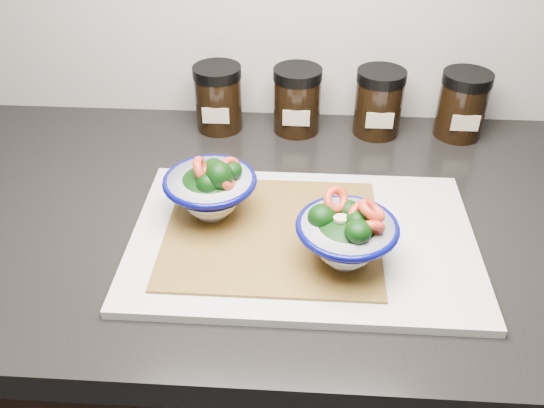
# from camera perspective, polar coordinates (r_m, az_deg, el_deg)

# --- Properties ---
(countertop) EXTENTS (3.50, 0.60, 0.04)m
(countertop) POSITION_cam_1_polar(r_m,az_deg,el_deg) (0.83, 3.96, -1.91)
(countertop) COLOR black
(countertop) RESTS_ON cabinet
(cutting_board) EXTENTS (0.45, 0.30, 0.01)m
(cutting_board) POSITION_cam_1_polar(r_m,az_deg,el_deg) (0.76, 3.06, -3.48)
(cutting_board) COLOR silver
(cutting_board) RESTS_ON countertop
(bamboo_mat) EXTENTS (0.28, 0.24, 0.00)m
(bamboo_mat) POSITION_cam_1_polar(r_m,az_deg,el_deg) (0.76, 0.00, -2.80)
(bamboo_mat) COLOR olive
(bamboo_mat) RESTS_ON cutting_board
(bowl_left) EXTENTS (0.13, 0.13, 0.10)m
(bowl_left) POSITION_cam_1_polar(r_m,az_deg,el_deg) (0.77, -6.01, 1.47)
(bowl_left) COLOR white
(bowl_left) RESTS_ON bamboo_mat
(bowl_right) EXTENTS (0.12, 0.12, 0.10)m
(bowl_right) POSITION_cam_1_polar(r_m,az_deg,el_deg) (0.70, 7.41, -3.08)
(bowl_right) COLOR white
(bowl_right) RESTS_ON bamboo_mat
(spice_jar_a) EXTENTS (0.08, 0.08, 0.11)m
(spice_jar_a) POSITION_cam_1_polar(r_m,az_deg,el_deg) (1.01, -5.33, 10.43)
(spice_jar_a) COLOR black
(spice_jar_a) RESTS_ON countertop
(spice_jar_b) EXTENTS (0.08, 0.08, 0.11)m
(spice_jar_b) POSITION_cam_1_polar(r_m,az_deg,el_deg) (0.99, 2.50, 10.25)
(spice_jar_b) COLOR black
(spice_jar_b) RESTS_ON countertop
(spice_jar_c) EXTENTS (0.08, 0.08, 0.11)m
(spice_jar_c) POSITION_cam_1_polar(r_m,az_deg,el_deg) (1.00, 10.51, 9.88)
(spice_jar_c) COLOR black
(spice_jar_c) RESTS_ON countertop
(spice_jar_d) EXTENTS (0.08, 0.08, 0.11)m
(spice_jar_d) POSITION_cam_1_polar(r_m,az_deg,el_deg) (1.03, 18.33, 9.33)
(spice_jar_d) COLOR black
(spice_jar_d) RESTS_ON countertop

